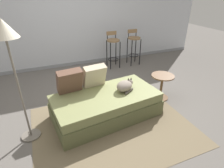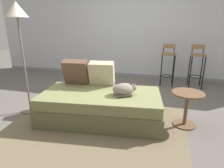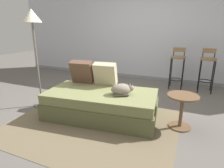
% 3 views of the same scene
% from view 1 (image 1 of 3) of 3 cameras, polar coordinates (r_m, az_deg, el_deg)
% --- Properties ---
extents(ground_plane, '(16.00, 16.00, 0.00)m').
position_cam_1_polar(ground_plane, '(3.67, -3.97, -6.04)').
color(ground_plane, '#66605B').
rests_on(ground_plane, ground).
extents(wall_back_panel, '(8.00, 0.10, 2.60)m').
position_cam_1_polar(wall_back_panel, '(5.30, -12.78, 19.07)').
color(wall_back_panel, silver).
rests_on(wall_back_panel, ground).
extents(wall_baseboard_trim, '(8.00, 0.02, 0.09)m').
position_cam_1_polar(wall_baseboard_trim, '(5.56, -11.34, 6.16)').
color(wall_baseboard_trim, gray).
rests_on(wall_baseboard_trim, ground).
extents(area_rug, '(2.48, 2.01, 0.01)m').
position_cam_1_polar(area_rug, '(3.15, 0.25, -12.56)').
color(area_rug, '#75664C').
rests_on(area_rug, ground).
extents(couch, '(1.87, 1.10, 0.43)m').
position_cam_1_polar(couch, '(3.24, -1.79, -6.45)').
color(couch, brown).
rests_on(couch, ground).
extents(throw_pillow_corner, '(0.43, 0.30, 0.43)m').
position_cam_1_polar(throw_pillow_corner, '(3.16, -12.80, 0.88)').
color(throw_pillow_corner, brown).
rests_on(throw_pillow_corner, couch).
extents(throw_pillow_middle, '(0.42, 0.29, 0.42)m').
position_cam_1_polar(throw_pillow_middle, '(3.29, -5.41, 2.49)').
color(throw_pillow_middle, beige).
rests_on(throw_pillow_middle, couch).
extents(cat, '(0.40, 0.37, 0.20)m').
position_cam_1_polar(cat, '(3.22, 3.99, -0.52)').
color(cat, gray).
rests_on(cat, couch).
extents(bar_stool_near_window, '(0.34, 0.34, 0.97)m').
position_cam_1_polar(bar_stool_near_window, '(5.16, 0.34, 11.58)').
color(bar_stool_near_window, black).
rests_on(bar_stool_near_window, ground).
extents(bar_stool_by_doorway, '(0.34, 0.34, 0.97)m').
position_cam_1_polar(bar_stool_by_doorway, '(5.42, 6.66, 12.30)').
color(bar_stool_by_doorway, black).
rests_on(bar_stool_by_doorway, ground).
extents(side_table, '(0.44, 0.44, 0.51)m').
position_cam_1_polar(side_table, '(3.82, 14.94, 0.19)').
color(side_table, brown).
rests_on(side_table, ground).
extents(floor_lamp, '(0.32, 0.32, 1.72)m').
position_cam_1_polar(floor_lamp, '(2.56, -29.44, 11.09)').
color(floor_lamp, slate).
rests_on(floor_lamp, ground).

